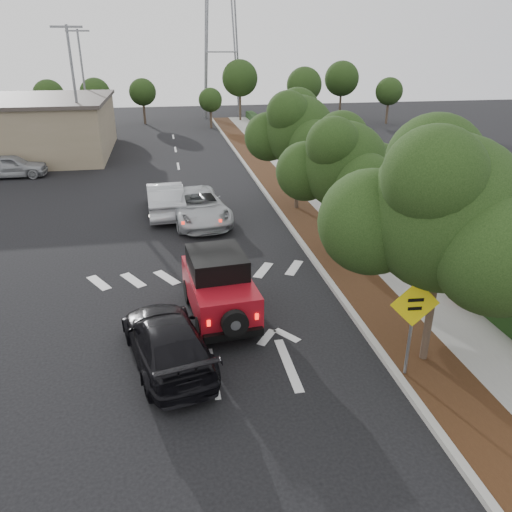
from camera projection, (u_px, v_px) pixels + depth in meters
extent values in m
plane|color=black|center=(214.00, 373.00, 12.97)|extent=(120.00, 120.00, 0.00)
cube|color=#9E9B93|center=(282.00, 215.00, 24.55)|extent=(0.20, 70.00, 0.15)
cube|color=black|center=(301.00, 215.00, 24.72)|extent=(1.80, 70.00, 0.12)
cube|color=gray|center=(338.00, 212.00, 25.04)|extent=(2.00, 70.00, 0.12)
cube|color=black|center=(365.00, 204.00, 25.13)|extent=(0.80, 70.00, 0.80)
cylinder|color=black|center=(189.00, 291.00, 16.36)|extent=(0.35, 0.81, 0.79)
cylinder|color=black|center=(235.00, 286.00, 16.74)|extent=(0.35, 0.81, 0.79)
cylinder|color=black|center=(202.00, 330.00, 14.16)|extent=(0.35, 0.81, 0.79)
cylinder|color=black|center=(254.00, 322.00, 14.54)|extent=(0.35, 0.81, 0.79)
cube|color=maroon|center=(219.00, 290.00, 15.24)|extent=(2.10, 3.80, 0.99)
cube|color=black|center=(217.00, 262.00, 15.18)|extent=(1.81, 2.15, 0.63)
cube|color=maroon|center=(211.00, 274.00, 16.50)|extent=(1.65, 1.16, 0.81)
cube|color=black|center=(234.00, 335.00, 13.73)|extent=(1.70, 0.33, 0.22)
cylinder|color=black|center=(235.00, 324.00, 13.43)|extent=(0.77, 0.28, 0.75)
cube|color=#FF190C|center=(209.00, 323.00, 13.44)|extent=(0.10, 0.05, 0.18)
cube|color=#FF190C|center=(257.00, 317.00, 13.77)|extent=(0.10, 0.05, 0.18)
imported|color=#B4B8BC|center=(197.00, 206.00, 23.71)|extent=(3.20, 5.70, 1.50)
imported|color=black|center=(167.00, 341.00, 13.16)|extent=(2.81, 4.85, 1.32)
imported|color=#B0B3B8|center=(165.00, 198.00, 24.72)|extent=(1.94, 4.96, 1.61)
imported|color=#999CA0|center=(11.00, 166.00, 31.53)|extent=(4.31, 1.77, 1.46)
cylinder|color=slate|center=(410.00, 332.00, 12.27)|extent=(0.09, 0.09, 2.41)
cube|color=yellow|center=(415.00, 304.00, 11.93)|extent=(1.23, 0.12, 1.23)
cube|color=black|center=(416.00, 300.00, 11.86)|extent=(0.39, 0.04, 0.09)
cube|color=black|center=(415.00, 309.00, 11.95)|extent=(0.34, 0.04, 0.09)
cylinder|color=brown|center=(465.00, 293.00, 16.13)|extent=(0.70, 0.70, 0.62)
sphere|color=black|center=(468.00, 277.00, 15.89)|extent=(0.78, 0.78, 0.78)
imported|color=black|center=(469.00, 274.00, 15.86)|extent=(0.73, 0.65, 0.73)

